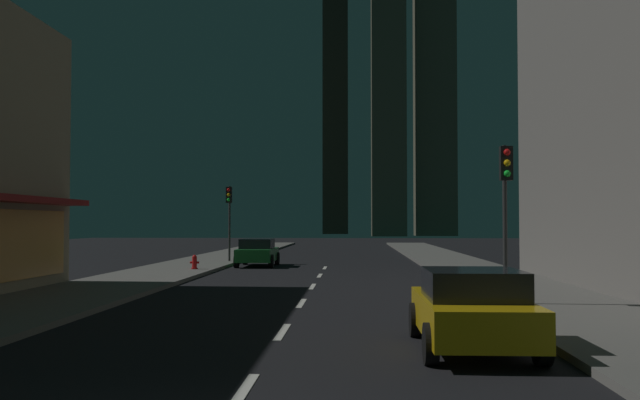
# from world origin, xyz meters

# --- Properties ---
(ground_plane) EXTENTS (78.00, 136.00, 0.10)m
(ground_plane) POSITION_xyz_m (0.00, 32.00, -0.05)
(ground_plane) COLOR black
(sidewalk_right) EXTENTS (4.00, 76.00, 0.15)m
(sidewalk_right) POSITION_xyz_m (7.00, 32.00, 0.07)
(sidewalk_right) COLOR #605E59
(sidewalk_right) RESTS_ON ground
(sidewalk_left) EXTENTS (4.00, 76.00, 0.15)m
(sidewalk_left) POSITION_xyz_m (-7.00, 32.00, 0.07)
(sidewalk_left) COLOR #605E59
(sidewalk_left) RESTS_ON ground
(lane_marking_center) EXTENTS (0.16, 33.40, 0.01)m
(lane_marking_center) POSITION_xyz_m (0.00, 13.60, 0.01)
(lane_marking_center) COLOR silver
(lane_marking_center) RESTS_ON ground
(skyscraper_distant_tall) EXTENTS (5.25, 8.36, 75.38)m
(skyscraper_distant_tall) POSITION_xyz_m (-2.50, 142.71, 37.69)
(skyscraper_distant_tall) COLOR #333026
(skyscraper_distant_tall) RESTS_ON ground
(skyscraper_distant_mid) EXTENTS (5.97, 6.35, 52.65)m
(skyscraper_distant_mid) POSITION_xyz_m (7.49, 116.20, 26.33)
(skyscraper_distant_mid) COLOR #625D49
(skyscraper_distant_mid) RESTS_ON ground
(skyscraper_distant_short) EXTENTS (7.21, 6.76, 48.63)m
(skyscraper_distant_short) POSITION_xyz_m (16.06, 120.58, 24.31)
(skyscraper_distant_short) COLOR #615C48
(skyscraper_distant_short) RESTS_ON ground
(car_parked_near) EXTENTS (1.98, 4.24, 1.45)m
(car_parked_near) POSITION_xyz_m (3.60, 6.49, 0.74)
(car_parked_near) COLOR gold
(car_parked_near) RESTS_ON ground
(car_parked_far) EXTENTS (1.98, 4.24, 1.45)m
(car_parked_far) POSITION_xyz_m (-3.60, 30.38, 0.74)
(car_parked_far) COLOR #1E722D
(car_parked_far) RESTS_ON ground
(fire_hydrant_far_left) EXTENTS (0.42, 0.30, 0.65)m
(fire_hydrant_far_left) POSITION_xyz_m (-5.90, 25.85, 0.45)
(fire_hydrant_far_left) COLOR red
(fire_hydrant_far_left) RESTS_ON sidewalk_left
(traffic_light_near_right) EXTENTS (0.32, 0.48, 4.20)m
(traffic_light_near_right) POSITION_xyz_m (5.50, 12.45, 3.19)
(traffic_light_near_right) COLOR #2D2D2D
(traffic_light_near_right) RESTS_ON sidewalk_right
(traffic_light_far_left) EXTENTS (0.32, 0.48, 4.20)m
(traffic_light_far_left) POSITION_xyz_m (-5.50, 32.51, 3.19)
(traffic_light_far_left) COLOR #2D2D2D
(traffic_light_far_left) RESTS_ON sidewalk_left
(street_lamp_right) EXTENTS (1.96, 0.56, 6.58)m
(street_lamp_right) POSITION_xyz_m (5.38, 4.98, 5.07)
(street_lamp_right) COLOR #38383D
(street_lamp_right) RESTS_ON sidewalk_right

